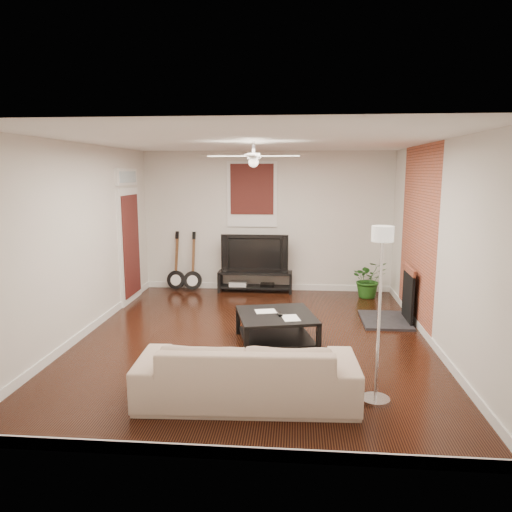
{
  "coord_description": "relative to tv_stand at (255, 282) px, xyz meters",
  "views": [
    {
      "loc": [
        0.6,
        -6.66,
        2.39
      ],
      "look_at": [
        0.0,
        0.4,
        1.15
      ],
      "focal_mm": 33.83,
      "sensor_mm": 36.0,
      "label": 1
    }
  ],
  "objects": [
    {
      "name": "brick_accent",
      "position": [
        2.71,
        -1.78,
        1.19
      ],
      "size": [
        0.02,
        2.2,
        2.8
      ],
      "primitive_type": "cube",
      "color": "#B15639",
      "rests_on": "floor"
    },
    {
      "name": "ceiling_fan",
      "position": [
        0.22,
        -2.78,
        2.39
      ],
      "size": [
        1.24,
        1.24,
        0.32
      ],
      "primitive_type": null,
      "color": "white",
      "rests_on": "ceiling"
    },
    {
      "name": "coffee_table",
      "position": [
        0.55,
        -2.95,
        0.01
      ],
      "size": [
        1.24,
        1.24,
        0.43
      ],
      "primitive_type": "cube",
      "rotation": [
        0.0,
        0.0,
        0.23
      ],
      "color": "black",
      "rests_on": "floor"
    },
    {
      "name": "door_left",
      "position": [
        -2.24,
        -0.88,
        1.04
      ],
      "size": [
        0.08,
        1.0,
        2.5
      ],
      "primitive_type": "cube",
      "color": "white",
      "rests_on": "wall_left"
    },
    {
      "name": "guitar_right",
      "position": [
        -1.27,
        -0.06,
        0.4
      ],
      "size": [
        0.38,
        0.27,
        1.22
      ],
      "primitive_type": null,
      "rotation": [
        0.0,
        0.0,
        -0.0
      ],
      "color": "black",
      "rests_on": "floor"
    },
    {
      "name": "room",
      "position": [
        0.22,
        -2.78,
        1.19
      ],
      "size": [
        5.01,
        6.01,
        2.81
      ],
      "color": "black",
      "rests_on": "ground"
    },
    {
      "name": "tv_stand",
      "position": [
        0.0,
        0.0,
        0.0
      ],
      "size": [
        1.48,
        0.39,
        0.41
      ],
      "primitive_type": "cube",
      "color": "black",
      "rests_on": "floor"
    },
    {
      "name": "guitar_left",
      "position": [
        -1.62,
        -0.03,
        0.4
      ],
      "size": [
        0.4,
        0.31,
        1.22
      ],
      "primitive_type": null,
      "rotation": [
        0.0,
        0.0,
        -0.11
      ],
      "color": "black",
      "rests_on": "floor"
    },
    {
      "name": "fireplace",
      "position": [
        2.42,
        -1.78,
        0.25
      ],
      "size": [
        0.8,
        1.1,
        0.92
      ],
      "primitive_type": "cube",
      "color": "black",
      "rests_on": "floor"
    },
    {
      "name": "floor_lamp",
      "position": [
        1.68,
        -4.6,
        0.73
      ],
      "size": [
        0.32,
        0.32,
        1.87
      ],
      "primitive_type": null,
      "rotation": [
        0.0,
        0.0,
        0.05
      ],
      "color": "white",
      "rests_on": "floor"
    },
    {
      "name": "sofa",
      "position": [
        0.33,
        -4.7,
        0.13
      ],
      "size": [
        2.33,
        1.0,
        0.67
      ],
      "primitive_type": "imported",
      "rotation": [
        0.0,
        0.0,
        3.19
      ],
      "color": "tan",
      "rests_on": "floor"
    },
    {
      "name": "window_back",
      "position": [
        -0.08,
        0.19,
        1.74
      ],
      "size": [
        1.0,
        0.06,
        1.3
      ],
      "primitive_type": "cube",
      "color": "#3C1510",
      "rests_on": "wall_back"
    },
    {
      "name": "potted_plant",
      "position": [
        2.22,
        -0.26,
        0.15
      ],
      "size": [
        0.71,
        0.64,
        0.72
      ],
      "primitive_type": "imported",
      "rotation": [
        0.0,
        0.0,
        0.12
      ],
      "color": "#215919",
      "rests_on": "floor"
    },
    {
      "name": "tv",
      "position": [
        0.0,
        0.02,
        0.59
      ],
      "size": [
        1.33,
        0.17,
        0.76
      ],
      "primitive_type": "imported",
      "color": "black",
      "rests_on": "tv_stand"
    }
  ]
}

